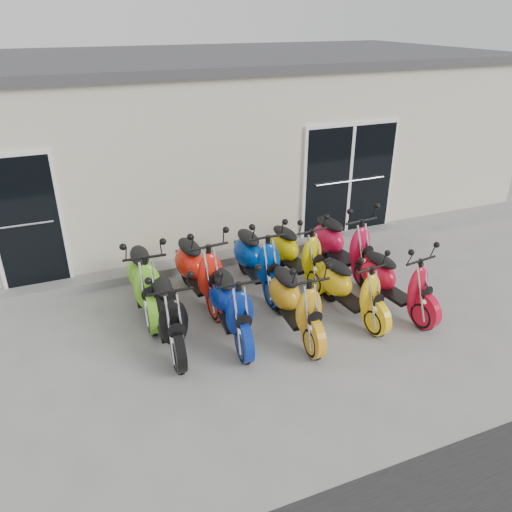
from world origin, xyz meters
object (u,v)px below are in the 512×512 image
(scooter_front_orange_b, at_px, (352,281))
(scooter_back_green, at_px, (143,271))
(scooter_front_orange_a, at_px, (296,294))
(scooter_back_red, at_px, (199,261))
(scooter_back_extra, at_px, (343,236))
(scooter_back_blue, at_px, (257,251))
(scooter_front_blue, at_px, (231,296))
(scooter_back_yellow, at_px, (297,245))
(scooter_front_red, at_px, (397,274))
(scooter_front_black, at_px, (167,303))

(scooter_front_orange_b, bearing_deg, scooter_back_green, 148.13)
(scooter_front_orange_a, bearing_deg, scooter_back_red, 128.39)
(scooter_back_extra, bearing_deg, scooter_back_blue, 174.47)
(scooter_front_orange_a, bearing_deg, scooter_back_green, 145.70)
(scooter_back_blue, bearing_deg, scooter_front_orange_b, -53.12)
(scooter_front_blue, relative_size, scooter_back_yellow, 1.01)
(scooter_front_blue, distance_m, scooter_back_green, 1.48)
(scooter_front_red, bearing_deg, scooter_front_orange_a, 171.54)
(scooter_front_red, distance_m, scooter_back_red, 3.01)
(scooter_back_green, xyz_separation_m, scooter_back_yellow, (2.57, 0.06, -0.04))
(scooter_back_green, relative_size, scooter_back_blue, 1.00)
(scooter_front_blue, relative_size, scooter_back_red, 0.94)
(scooter_back_yellow, bearing_deg, scooter_front_orange_a, -124.15)
(scooter_front_orange_a, height_order, scooter_front_orange_b, scooter_front_orange_a)
(scooter_front_black, height_order, scooter_back_red, scooter_back_red)
(scooter_front_black, height_order, scooter_back_green, scooter_back_green)
(scooter_back_green, xyz_separation_m, scooter_back_blue, (1.83, 0.00, -0.00))
(scooter_front_red, bearing_deg, scooter_front_orange_b, 164.12)
(scooter_front_blue, height_order, scooter_back_red, scooter_back_red)
(scooter_front_red, bearing_deg, scooter_front_black, 165.20)
(scooter_front_blue, distance_m, scooter_front_orange_b, 1.83)
(scooter_front_blue, xyz_separation_m, scooter_back_green, (-0.98, 1.11, 0.03))
(scooter_front_blue, distance_m, scooter_back_yellow, 1.98)
(scooter_front_orange_b, height_order, scooter_back_blue, scooter_back_blue)
(scooter_front_red, height_order, scooter_back_green, scooter_back_green)
(scooter_front_orange_a, height_order, scooter_back_yellow, scooter_back_yellow)
(scooter_back_red, bearing_deg, scooter_back_yellow, -2.70)
(scooter_front_black, distance_m, scooter_front_orange_a, 1.76)
(scooter_front_blue, height_order, scooter_back_green, scooter_back_green)
(scooter_front_orange_a, bearing_deg, scooter_front_red, 1.83)
(scooter_back_green, xyz_separation_m, scooter_back_red, (0.85, -0.01, 0.01))
(scooter_front_blue, bearing_deg, scooter_front_orange_b, -1.74)
(scooter_front_red, bearing_deg, scooter_back_yellow, 115.28)
(scooter_front_orange_a, distance_m, scooter_front_orange_b, 0.96)
(scooter_front_orange_a, bearing_deg, scooter_front_blue, 165.43)
(scooter_back_red, bearing_deg, scooter_front_black, -131.82)
(scooter_back_green, height_order, scooter_back_extra, scooter_back_extra)
(scooter_front_orange_a, distance_m, scooter_front_red, 1.68)
(scooter_front_orange_a, xyz_separation_m, scooter_back_blue, (-0.01, 1.38, 0.04))
(scooter_front_blue, xyz_separation_m, scooter_front_red, (2.54, -0.29, -0.02))
(scooter_front_orange_a, height_order, scooter_back_green, scooter_back_green)
(scooter_front_orange_a, distance_m, scooter_back_blue, 1.38)
(scooter_front_orange_b, xyz_separation_m, scooter_back_blue, (-0.97, 1.30, 0.08))
(scooter_back_yellow, bearing_deg, scooter_back_blue, 176.96)
(scooter_back_yellow, bearing_deg, scooter_front_orange_b, -87.61)
(scooter_front_black, xyz_separation_m, scooter_front_red, (3.39, -0.42, -0.03))
(scooter_back_blue, bearing_deg, scooter_back_extra, -0.30)
(scooter_front_red, distance_m, scooter_back_yellow, 1.74)
(scooter_front_black, height_order, scooter_back_blue, scooter_back_blue)
(scooter_back_green, bearing_deg, scooter_front_blue, -45.31)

